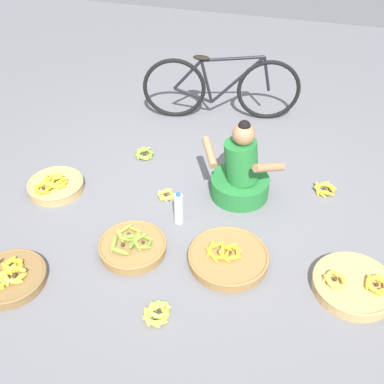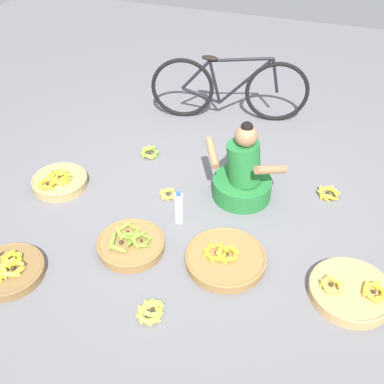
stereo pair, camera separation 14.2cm
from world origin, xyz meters
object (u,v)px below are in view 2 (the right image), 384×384
Objects in this scene: bicycle_leaning at (229,89)px; banana_basket_back_center at (8,270)px; vendor_woman_front at (243,174)px; banana_basket_mid_right at (131,244)px; banana_basket_back_right at (225,259)px; loose_bananas_near_vendor at (150,153)px; loose_bananas_mid_left at (168,194)px; loose_bananas_front_left at (328,193)px; water_bottle at (179,208)px; banana_basket_near_bicycle at (351,291)px; banana_basket_back_left at (60,181)px; loose_bananas_front_center at (151,311)px.

bicycle_leaning is 3.15× the size of banana_basket_back_center.
vendor_woman_front reaches higher than bicycle_leaning.
bicycle_leaning is at bearing 84.95° from banana_basket_mid_right.
vendor_woman_front is at bearing 95.33° from banana_basket_back_right.
loose_bananas_mid_left is (0.40, -0.55, -0.01)m from loose_bananas_near_vendor.
loose_bananas_front_left is 0.73× the size of water_bottle.
water_bottle reaches higher than loose_bananas_mid_left.
banana_basket_near_bicycle is 1.46m from water_bottle.
banana_basket_near_bicycle is 2.65m from banana_basket_back_left.
loose_bananas_near_vendor is (0.39, 1.78, -0.02)m from banana_basket_back_center.
water_bottle reaches higher than banana_basket_near_bicycle.
loose_bananas_front_left is at bearing 58.40° from banana_basket_back_right.
water_bottle is at bearing 98.00° from loose_bananas_front_center.
loose_bananas_near_vendor is 1.22× the size of loose_bananas_mid_left.
banana_basket_back_right is (0.08, -0.83, -0.19)m from vendor_woman_front.
loose_bananas_front_center is at bearing -82.00° from water_bottle.
vendor_woman_front is at bearing 53.95° from banana_basket_mid_right.
loose_bananas_front_center is at bearing -67.40° from loose_bananas_near_vendor.
banana_basket_near_bicycle is 2.75× the size of loose_bananas_near_vendor.
loose_bananas_near_vendor is (0.59, 0.72, -0.02)m from banana_basket_back_left.
loose_bananas_near_vendor reaches higher than loose_bananas_front_left.
loose_bananas_front_left is (0.66, 1.08, -0.02)m from banana_basket_back_right.
banana_basket_near_bicycle is at bearing -1.56° from banana_basket_back_right.
banana_basket_back_right is at bearing 178.44° from banana_basket_near_bicycle.
bicycle_leaning is at bearing 71.01° from banana_basket_back_center.
vendor_woman_front reaches higher than banana_basket_mid_right.
banana_basket_back_center is at bearing -136.24° from water_bottle.
water_bottle is at bearing -5.03° from banana_basket_back_left.
banana_basket_back_right is 1.74m from banana_basket_back_left.
loose_bananas_mid_left is (-0.15, -1.51, -0.33)m from bicycle_leaning.
loose_bananas_near_vendor is at bearing 177.35° from loose_bananas_front_left.
banana_basket_back_center reaches higher than loose_bananas_front_center.
water_bottle is at bearing 165.79° from banana_basket_near_bicycle.
banana_basket_near_bicycle is at bearing -21.44° from loose_bananas_mid_left.
bicycle_leaning is 2.91m from banana_basket_back_center.
banana_basket_near_bicycle is at bearing -40.39° from vendor_woman_front.
banana_basket_back_left is at bearing -164.81° from loose_bananas_front_left.
vendor_woman_front is 0.85m from banana_basket_back_right.
banana_basket_back_right is 0.60m from water_bottle.
vendor_woman_front reaches higher than loose_bananas_front_center.
water_bottle is (-1.16, -0.74, 0.12)m from loose_bananas_front_left.
loose_bananas_mid_left is at bearing 138.75° from banana_basket_back_right.
banana_basket_near_bicycle reaches higher than banana_basket_back_right.
water_bottle is at bearing -147.25° from loose_bananas_front_left.
loose_bananas_front_left is (1.21, -1.04, -0.33)m from bicycle_leaning.
loose_bananas_front_left is at bearing 18.71° from vendor_woman_front.
banana_basket_near_bicycle is 0.95× the size of banana_basket_back_right.
vendor_woman_front is 1.67m from banana_basket_back_left.
water_bottle is at bearing -53.69° from loose_bananas_mid_left.
vendor_woman_front is 1.15m from banana_basket_mid_right.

